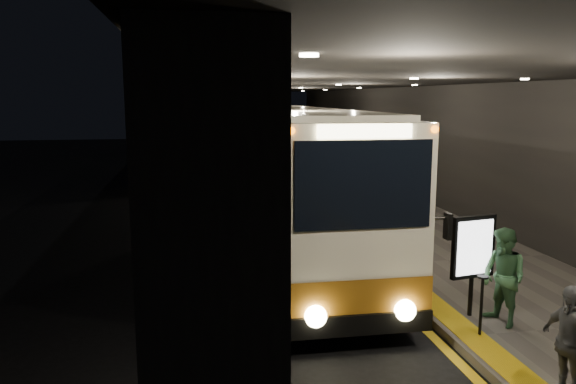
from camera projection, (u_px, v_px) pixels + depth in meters
ground at (271, 290)px, 11.79m from camera, size 90.00×90.00×0.00m
lane_line_white at (186, 236)px, 16.34m from camera, size 0.12×50.00×0.01m
kerb_stripe_yellow at (324, 230)px, 17.04m from camera, size 0.18×50.00×0.01m
sidewalk at (399, 225)px, 17.44m from camera, size 4.50×50.00×0.15m
tactile_strip at (340, 225)px, 17.10m from camera, size 0.50×50.00×0.01m
terminal_wall at (472, 130)px, 17.33m from camera, size 0.10×50.00×6.00m
support_columns at (194, 165)px, 15.05m from camera, size 0.80×24.80×4.40m
canopy at (331, 76)px, 16.30m from camera, size 9.00×50.00×0.40m
coach_main at (293, 189)px, 14.03m from camera, size 2.46×11.66×3.62m
coach_second at (236, 136)px, 30.81m from camera, size 2.60×12.36×3.88m
coach_third at (222, 125)px, 43.32m from camera, size 2.75×12.59×3.95m
passenger_boarding at (378, 224)px, 13.47m from camera, size 0.48×0.66×1.69m
passenger_waiting_green at (504, 277)px, 9.48m from camera, size 0.67×0.91×1.68m
passenger_waiting_grey at (569, 343)px, 7.14m from camera, size 0.54×0.93×1.53m
info_sign at (473, 249)px, 9.82m from camera, size 0.86×0.27×1.82m
stanchion_post at (481, 306)px, 9.11m from camera, size 0.05×0.05×0.99m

